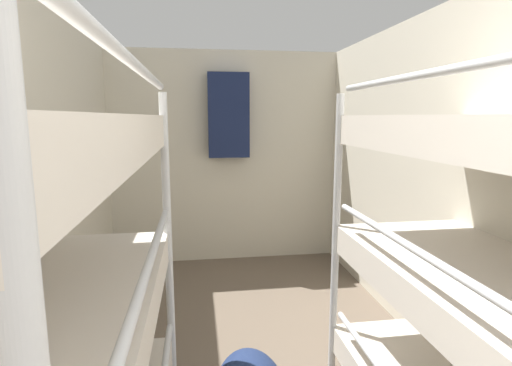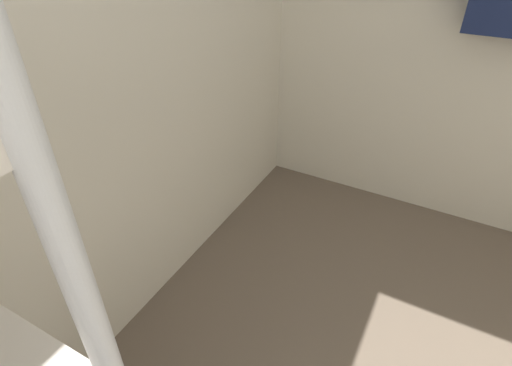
{
  "view_description": "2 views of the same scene",
  "coord_description": "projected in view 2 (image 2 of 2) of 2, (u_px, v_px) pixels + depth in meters",
  "views": [
    {
      "loc": [
        -0.32,
        0.19,
        1.64
      ],
      "look_at": [
        0.04,
        2.61,
        1.23
      ],
      "focal_mm": 28.0,
      "sensor_mm": 36.0,
      "label": 1
    },
    {
      "loc": [
        -0.1,
        2.16,
        1.71
      ],
      "look_at": [
        -0.75,
        3.37,
        0.76
      ],
      "focal_mm": 28.0,
      "sensor_mm": 36.0,
      "label": 2
    }
  ],
  "objects": [
    {
      "name": "wall_back",
      "position": [
        501.0,
        33.0,
        2.08
      ],
      "size": [
        2.63,
        0.06,
        2.35
      ],
      "color": "beige",
      "rests_on": "ground_plane"
    }
  ]
}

